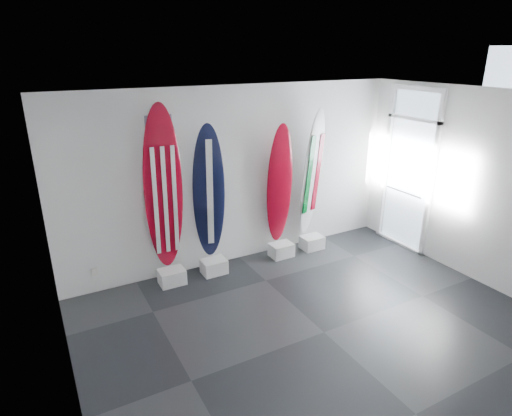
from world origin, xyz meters
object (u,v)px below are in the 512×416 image
surfboard_usa (163,190)px  surfboard_navy (209,194)px  surfboard_italy (312,174)px  surfboard_swiss (280,185)px

surfboard_usa → surfboard_navy: 0.74m
surfboard_navy → surfboard_italy: surfboard_italy is taller
surfboard_usa → surfboard_swiss: 2.05m
surfboard_swiss → surfboard_usa: bearing=-176.4°
surfboard_usa → surfboard_swiss: surfboard_usa is taller
surfboard_navy → surfboard_italy: bearing=14.3°
surfboard_swiss → surfboard_italy: (0.68, 0.00, 0.11)m
surfboard_swiss → surfboard_italy: bearing=3.6°
surfboard_navy → surfboard_italy: size_ratio=0.95×
surfboard_navy → surfboard_italy: 1.99m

